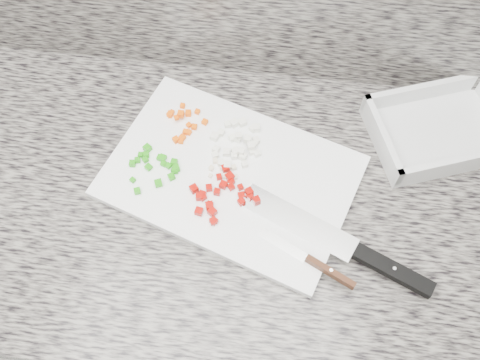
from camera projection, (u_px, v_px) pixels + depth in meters
The scene contains 11 objects.
cabinet at pixel (190, 272), 1.39m from camera, with size 3.92×0.62×0.86m, color silver.
countertop at pixel (170, 195), 0.99m from camera, with size 3.96×0.64×0.04m, color slate.
cutting_board at pixel (231, 176), 0.98m from camera, with size 0.44×0.29×0.01m, color white.
carrot_pile at pixel (183, 122), 1.02m from camera, with size 0.08×0.09×0.02m.
onion_pile at pixel (237, 144), 0.99m from camera, with size 0.10×0.11×0.02m.
green_pepper_pile at pixel (157, 166), 0.97m from camera, with size 0.09×0.11×0.01m.
red_pepper_pile at pixel (220, 195), 0.95m from camera, with size 0.13×0.12×0.01m.
garlic_pile at pixel (223, 170), 0.97m from camera, with size 0.05×0.05×0.01m.
chef_knife at pixel (359, 253), 0.89m from camera, with size 0.34×0.17×0.02m.
paring_knife at pixel (318, 265), 0.88m from camera, with size 0.17×0.09×0.02m.
tray at pixel (439, 130), 1.01m from camera, with size 0.30×0.26×0.05m.
Camera 1 is at (0.18, 1.02, 1.77)m, focal length 40.00 mm.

